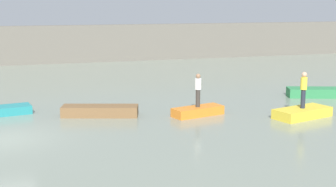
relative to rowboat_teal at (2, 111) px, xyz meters
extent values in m
plane|color=gray|center=(0.08, -4.76, -0.21)|extent=(120.00, 120.00, 0.00)
cube|color=#666056|center=(0.08, 20.80, 1.54)|extent=(80.00, 1.20, 3.51)
cube|color=teal|center=(0.00, 0.00, 0.00)|extent=(2.96, 1.53, 0.42)
cube|color=brown|center=(4.68, -1.79, 0.05)|extent=(3.90, 2.13, 0.53)
cube|color=orange|center=(9.37, -3.15, 0.01)|extent=(2.79, 1.55, 0.44)
cube|color=gold|center=(14.12, -5.13, 0.03)|extent=(3.19, 2.01, 0.48)
cube|color=#2D7F47|center=(17.77, -0.76, 0.06)|extent=(3.30, 2.10, 0.54)
cylinder|color=#38332D|center=(9.37, -3.15, 0.67)|extent=(0.22, 0.22, 0.89)
cylinder|color=white|center=(9.37, -3.15, 1.40)|extent=(0.32, 0.32, 0.56)
sphere|color=#936B4C|center=(9.37, -3.15, 1.79)|extent=(0.23, 0.23, 0.23)
cylinder|color=#232838|center=(14.12, -5.13, 0.73)|extent=(0.22, 0.22, 0.93)
cylinder|color=yellow|center=(14.12, -5.13, 1.50)|extent=(0.32, 0.32, 0.61)
sphere|color=tan|center=(14.12, -5.13, 1.93)|extent=(0.26, 0.26, 0.26)
camera|label=1|loc=(0.82, -24.98, 5.35)|focal=51.19mm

